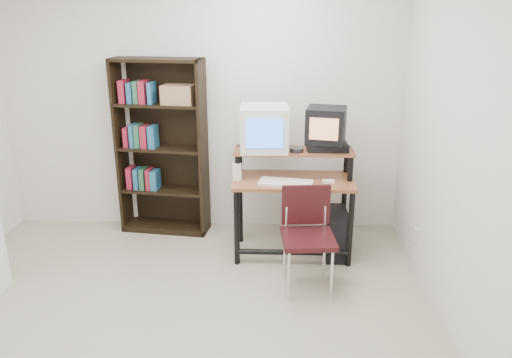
{
  "coord_description": "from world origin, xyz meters",
  "views": [
    {
      "loc": [
        0.74,
        -2.9,
        2.2
      ],
      "look_at": [
        0.58,
        1.1,
        0.82
      ],
      "focal_mm": 35.0,
      "sensor_mm": 36.0,
      "label": 1
    }
  ],
  "objects_px": {
    "crt_monitor": "(264,128)",
    "crt_tv": "(326,125)",
    "pc_tower": "(336,233)",
    "computer_desk": "(293,185)",
    "bookshelf": "(162,145)",
    "school_chair": "(307,228)"
  },
  "relations": [
    {
      "from": "crt_tv",
      "to": "pc_tower",
      "type": "relative_size",
      "value": 0.87
    },
    {
      "from": "crt_monitor",
      "to": "school_chair",
      "type": "relative_size",
      "value": 0.53
    },
    {
      "from": "computer_desk",
      "to": "pc_tower",
      "type": "relative_size",
      "value": 2.4
    },
    {
      "from": "pc_tower",
      "to": "bookshelf",
      "type": "relative_size",
      "value": 0.26
    },
    {
      "from": "crt_monitor",
      "to": "crt_tv",
      "type": "relative_size",
      "value": 1.14
    },
    {
      "from": "crt_monitor",
      "to": "pc_tower",
      "type": "distance_m",
      "value": 1.18
    },
    {
      "from": "computer_desk",
      "to": "crt_tv",
      "type": "bearing_deg",
      "value": 20.57
    },
    {
      "from": "crt_tv",
      "to": "bookshelf",
      "type": "xyz_separation_m",
      "value": [
        -1.57,
        0.38,
        -0.31
      ]
    },
    {
      "from": "computer_desk",
      "to": "pc_tower",
      "type": "bearing_deg",
      "value": -2.36
    },
    {
      "from": "crt_monitor",
      "to": "pc_tower",
      "type": "bearing_deg",
      "value": -13.75
    },
    {
      "from": "school_chair",
      "to": "crt_tv",
      "type": "bearing_deg",
      "value": 70.25
    },
    {
      "from": "pc_tower",
      "to": "bookshelf",
      "type": "xyz_separation_m",
      "value": [
        -1.7,
        0.51,
        0.69
      ]
    },
    {
      "from": "computer_desk",
      "to": "crt_tv",
      "type": "xyz_separation_m",
      "value": [
        0.28,
        0.11,
        0.53
      ]
    },
    {
      "from": "crt_tv",
      "to": "pc_tower",
      "type": "xyz_separation_m",
      "value": [
        0.13,
        -0.12,
        -1.0
      ]
    },
    {
      "from": "crt_monitor",
      "to": "bookshelf",
      "type": "xyz_separation_m",
      "value": [
        -1.02,
        0.36,
        -0.27
      ]
    },
    {
      "from": "crt_monitor",
      "to": "crt_tv",
      "type": "distance_m",
      "value": 0.55
    },
    {
      "from": "computer_desk",
      "to": "bookshelf",
      "type": "distance_m",
      "value": 1.4
    },
    {
      "from": "computer_desk",
      "to": "pc_tower",
      "type": "distance_m",
      "value": 0.62
    },
    {
      "from": "crt_tv",
      "to": "computer_desk",
      "type": "bearing_deg",
      "value": -147.69
    },
    {
      "from": "crt_monitor",
      "to": "school_chair",
      "type": "distance_m",
      "value": 1.03
    },
    {
      "from": "pc_tower",
      "to": "computer_desk",
      "type": "bearing_deg",
      "value": 177.94
    },
    {
      "from": "school_chair",
      "to": "bookshelf",
      "type": "bearing_deg",
      "value": 137.98
    }
  ]
}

